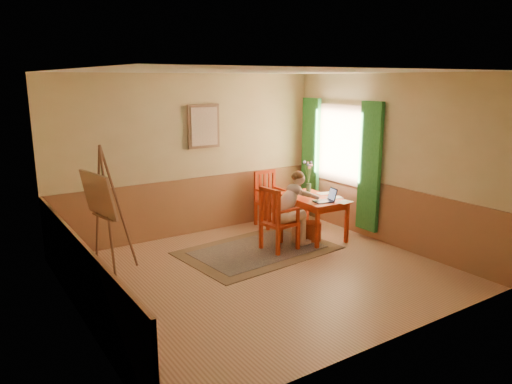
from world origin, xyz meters
TOP-DOWN VIEW (x-y plane):
  - room at (0.00, 0.00)m, footprint 5.04×4.54m
  - wainscot at (0.00, 0.80)m, footprint 5.00×4.50m
  - window at (2.42, 1.10)m, footprint 0.12×2.01m
  - wall_portrait at (0.25, 2.20)m, footprint 0.60×0.05m
  - rug at (0.46, 0.80)m, footprint 2.54×1.82m
  - table at (1.63, 0.88)m, footprint 0.76×1.23m
  - chair_left at (0.71, 0.64)m, footprint 0.53×0.51m
  - chair_back at (1.40, 1.85)m, footprint 0.47×0.49m
  - figure at (1.00, 0.65)m, footprint 0.95×0.44m
  - laptop at (1.62, 0.51)m, footprint 0.40×0.28m
  - papers at (1.84, 0.77)m, footprint 0.66×1.10m
  - vase at (1.84, 1.25)m, footprint 0.26×0.28m
  - wastebasket at (1.49, 0.70)m, footprint 0.33×0.33m
  - easel at (-1.88, 1.18)m, footprint 0.68×0.83m

SIDE VIEW (x-z plane):
  - rug at x=0.46m, z-range 0.00..0.02m
  - wastebasket at x=1.49m, z-range 0.00..0.33m
  - wainscot at x=0.00m, z-range 0.00..1.00m
  - chair_back at x=1.40m, z-range 0.00..1.03m
  - chair_left at x=0.71m, z-range 0.00..1.05m
  - table at x=1.63m, z-range 0.27..0.99m
  - figure at x=1.00m, z-range 0.06..1.32m
  - papers at x=1.84m, z-range 0.72..0.72m
  - laptop at x=1.62m, z-range 0.65..0.87m
  - vase at x=1.84m, z-range 0.70..1.26m
  - easel at x=-1.88m, z-range 0.17..2.02m
  - window at x=2.42m, z-range 0.25..2.45m
  - room at x=0.00m, z-range -0.02..2.82m
  - wall_portrait at x=0.25m, z-range 1.52..2.28m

